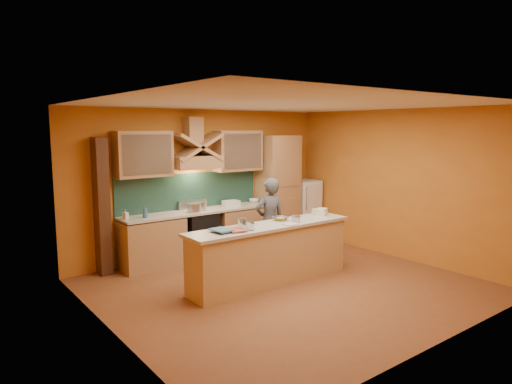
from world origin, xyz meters
TOP-DOWN VIEW (x-y plane):
  - floor at (0.00, 0.00)m, footprint 5.50×5.00m
  - ceiling at (0.00, 0.00)m, footprint 5.50×5.00m
  - wall_back at (0.00, 2.50)m, footprint 5.50×0.02m
  - wall_front at (0.00, -2.50)m, footprint 5.50×0.02m
  - wall_left at (-2.75, 0.00)m, footprint 0.02×5.00m
  - wall_right at (2.75, 0.00)m, footprint 0.02×5.00m
  - base_cabinet_left at (-1.25, 2.20)m, footprint 1.10×0.60m
  - base_cabinet_right at (0.65, 2.20)m, footprint 1.10×0.60m
  - counter_top at (-0.30, 2.20)m, footprint 3.00×0.62m
  - stove at (-0.30, 2.20)m, footprint 0.60×0.58m
  - backsplash at (-0.30, 2.48)m, footprint 3.00×0.03m
  - range_hood at (-0.30, 2.25)m, footprint 0.92×0.50m
  - hood_chimney at (-0.30, 2.35)m, footprint 0.30×0.30m
  - upper_cabinet_left at (-1.30, 2.33)m, footprint 1.00×0.35m
  - upper_cabinet_right at (0.70, 2.33)m, footprint 1.00×0.35m
  - pantry_column at (1.65, 2.20)m, footprint 0.80×0.60m
  - fridge at (2.40, 2.20)m, footprint 0.58×0.60m
  - trim_column_left at (-2.05, 2.35)m, footprint 0.20×0.30m
  - island_body at (-0.10, 0.30)m, footprint 2.80×0.55m
  - island_top at (-0.10, 0.30)m, footprint 2.90×0.62m
  - person at (0.53, 1.10)m, footprint 0.63×0.46m
  - pot_large at (-0.45, 2.09)m, footprint 0.32×0.32m
  - pot_small at (-0.26, 2.19)m, footprint 0.27×0.27m
  - soap_bottle_a at (-1.70, 2.21)m, footprint 0.10×0.10m
  - soap_bottle_b at (-1.39, 2.13)m, footprint 0.12×0.12m
  - bowl_back at (1.12, 2.35)m, footprint 0.27×0.27m
  - dish_rack at (0.46, 2.22)m, footprint 0.33×0.28m
  - book_lower at (-0.91, 0.28)m, footprint 0.32×0.38m
  - book_upper at (-1.14, 0.30)m, footprint 0.26×0.34m
  - jar_large at (-0.68, 0.26)m, footprint 0.15×0.15m
  - jar_small at (-0.59, 0.16)m, footprint 0.12×0.12m
  - kitchen_scale at (0.32, 0.17)m, footprint 0.15×0.15m
  - mixing_bowl at (0.23, 0.45)m, footprint 0.27×0.27m
  - cloth at (0.15, 0.10)m, footprint 0.26×0.21m
  - grocery_bag_a at (1.10, 0.35)m, footprint 0.23×0.22m
  - grocery_bag_b at (1.06, 0.42)m, footprint 0.19×0.16m

SIDE VIEW (x-z plane):
  - floor at x=0.00m, z-range -0.01..0.01m
  - base_cabinet_left at x=-1.25m, z-range 0.00..0.86m
  - base_cabinet_right at x=0.65m, z-range 0.00..0.86m
  - island_body at x=-0.10m, z-range 0.00..0.88m
  - stove at x=-0.30m, z-range 0.00..0.90m
  - fridge at x=2.40m, z-range 0.00..1.30m
  - person at x=0.53m, z-range 0.00..1.57m
  - counter_top at x=-0.30m, z-range 0.88..0.92m
  - island_top at x=-0.10m, z-range 0.90..0.95m
  - cloth at x=0.15m, z-range 0.94..0.96m
  - bowl_back at x=1.12m, z-range 0.92..0.99m
  - book_lower at x=-0.91m, z-range 0.94..0.98m
  - pot_small at x=-0.26m, z-range 0.90..1.05m
  - dish_rack at x=0.46m, z-range 0.92..1.03m
  - mixing_bowl at x=0.23m, z-range 0.94..1.01m
  - book_upper at x=-1.14m, z-range 0.97..0.99m
  - pot_large at x=-0.45m, z-range 0.90..1.07m
  - kitchen_scale at x=0.32m, z-range 0.95..1.04m
  - grocery_bag_b at x=1.06m, z-range 0.95..1.05m
  - grocery_bag_a at x=1.10m, z-range 0.95..1.07m
  - soap_bottle_a at x=-1.70m, z-range 0.92..1.09m
  - jar_small at x=-0.59m, z-range 0.94..1.08m
  - soap_bottle_b at x=-1.39m, z-range 0.92..1.14m
  - jar_large at x=-0.68m, z-range 0.95..1.12m
  - pantry_column at x=1.65m, z-range 0.00..2.30m
  - trim_column_left at x=-2.05m, z-range 0.00..2.30m
  - backsplash at x=-0.30m, z-range 0.90..1.60m
  - wall_back at x=0.00m, z-range 0.00..2.80m
  - wall_front at x=0.00m, z-range 0.00..2.80m
  - wall_left at x=-2.75m, z-range 0.00..2.80m
  - wall_right at x=2.75m, z-range 0.00..2.80m
  - range_hood at x=-0.30m, z-range 1.70..1.94m
  - upper_cabinet_left at x=-1.30m, z-range 1.60..2.40m
  - upper_cabinet_right at x=0.70m, z-range 1.60..2.40m
  - hood_chimney at x=-0.30m, z-range 2.15..2.65m
  - ceiling at x=0.00m, z-range 2.79..2.80m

